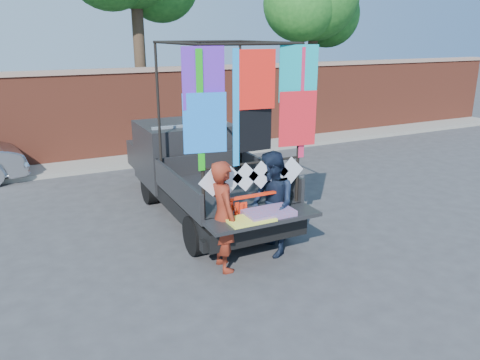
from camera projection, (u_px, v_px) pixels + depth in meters
name	position (u px, v px, depth m)	size (l,w,h in m)	color
ground	(216.00, 250.00, 8.06)	(90.00, 90.00, 0.00)	#38383A
brick_wall	(120.00, 114.00, 13.65)	(30.00, 0.45, 2.61)	brown
curb	(129.00, 161.00, 13.43)	(30.00, 1.20, 0.12)	gray
pickup_truck	(193.00, 167.00, 9.86)	(2.18, 5.47, 3.45)	black
woman	(223.00, 216.00, 7.19)	(0.64, 0.42, 1.76)	maroon
man	(272.00, 204.00, 7.69)	(0.86, 0.67, 1.76)	#141D32
streamer_bundle	(243.00, 210.00, 7.37)	(0.99, 0.06, 0.68)	red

